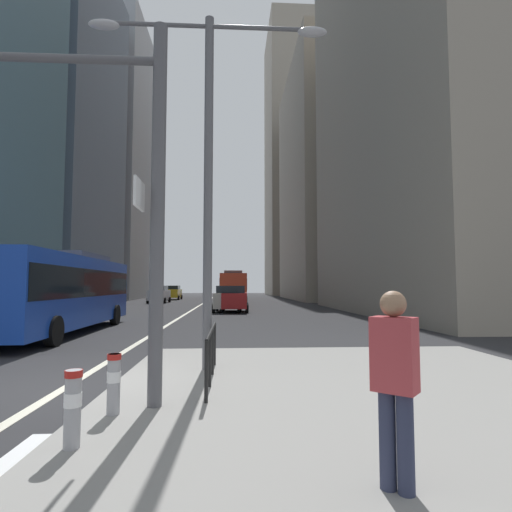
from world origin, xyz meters
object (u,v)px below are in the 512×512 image
object	(u,v)px
car_oncoming_far	(174,292)
bollard_left	(73,404)
city_bus_red_distant	(229,286)
city_bus_red_receding	(233,287)
car_receding_far	(235,299)
car_oncoming_mid	(159,294)
traffic_signal_gantry	(16,145)
city_bus_blue_oncoming	(62,289)
street_lamp_post	(209,139)
car_receding_near	(228,298)
pedestrian_waiting	(395,378)
bollard_right	(114,380)

from	to	relation	value
car_oncoming_far	bollard_left	distance (m)	53.52
city_bus_red_distant	bollard_left	distance (m)	56.32
city_bus_red_receding	car_receding_far	xyz separation A→B (m)	(0.12, -12.28, -0.85)
city_bus_red_distant	car_oncoming_mid	xyz separation A→B (m)	(-7.80, -13.99, -0.85)
city_bus_red_distant	bollard_left	bearing A→B (deg)	-91.39
city_bus_red_distant	traffic_signal_gantry	distance (m)	54.85
city_bus_blue_oncoming	street_lamp_post	size ratio (longest dim) A/B	1.44
car_oncoming_mid	bollard_left	xyz separation A→B (m)	(6.44, -42.31, -0.36)
city_bus_red_receding	traffic_signal_gantry	world-z (taller)	traffic_signal_gantry
car_oncoming_mid	car_receding_near	xyz separation A→B (m)	(7.87, -16.08, 0.00)
car_receding_far	city_bus_red_receding	bearing A→B (deg)	90.55
pedestrian_waiting	car_receding_far	bearing A→B (deg)	92.72
street_lamp_post	bollard_left	xyz separation A→B (m)	(-1.24, -4.32, -4.65)
car_oncoming_mid	pedestrian_waiting	bearing A→B (deg)	-77.42
city_bus_red_receding	car_receding_near	distance (m)	12.05
city_bus_blue_oncoming	car_oncoming_far	distance (m)	40.59
car_oncoming_mid	car_oncoming_far	world-z (taller)	same
car_receding_near	car_oncoming_far	distance (m)	28.02
street_lamp_post	city_bus_red_receding	bearing A→B (deg)	88.97
traffic_signal_gantry	car_oncoming_mid	bearing A→B (deg)	96.83
city_bus_red_distant	car_oncoming_mid	world-z (taller)	city_bus_red_distant
car_receding_far	bollard_right	xyz separation A→B (m)	(-1.86, -24.74, -0.37)
city_bus_red_distant	bollard_right	distance (m)	55.11
bollard_right	car_oncoming_far	bearing A→B (deg)	97.11
city_bus_blue_oncoming	car_receding_near	xyz separation A→B (m)	(6.63, 13.66, -0.85)
car_oncoming_mid	car_receding_far	size ratio (longest dim) A/B	1.05
street_lamp_post	car_oncoming_far	bearing A→B (deg)	98.85
car_receding_near	bollard_left	distance (m)	26.27
pedestrian_waiting	street_lamp_post	bearing A→B (deg)	110.22
car_oncoming_far	city_bus_red_receding	bearing A→B (deg)	-61.13
car_receding_near	car_receding_far	distance (m)	0.60
city_bus_red_receding	car_oncoming_far	xyz separation A→B (m)	(-8.21, 14.90, -0.84)
car_oncoming_mid	pedestrian_waiting	distance (m)	44.53
car_receding_far	bollard_right	bearing A→B (deg)	-94.29
city_bus_red_distant	bollard_right	bearing A→B (deg)	-91.30
city_bus_blue_oncoming	car_receding_far	size ratio (longest dim) A/B	2.79
street_lamp_post	city_bus_red_distant	bearing A→B (deg)	89.86
street_lamp_post	bollard_right	world-z (taller)	street_lamp_post
city_bus_red_distant	traffic_signal_gantry	world-z (taller)	traffic_signal_gantry
car_receding_far	street_lamp_post	world-z (taller)	street_lamp_post
car_receding_near	pedestrian_waiting	xyz separation A→B (m)	(1.83, -27.39, 0.15)
city_bus_red_receding	car_oncoming_mid	size ratio (longest dim) A/B	2.47
car_receding_far	street_lamp_post	size ratio (longest dim) A/B	0.52
city_bus_blue_oncoming	car_oncoming_far	world-z (taller)	city_bus_blue_oncoming
car_receding_far	traffic_signal_gantry	xyz separation A→B (m)	(-3.53, -24.39, 3.14)
car_oncoming_far	bollard_right	size ratio (longest dim) A/B	5.38
car_oncoming_far	car_receding_near	bearing A→B (deg)	-73.84
city_bus_blue_oncoming	car_receding_far	distance (m)	15.20
car_receding_far	bollard_right	world-z (taller)	car_receding_far
car_oncoming_far	traffic_signal_gantry	bearing A→B (deg)	-84.68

